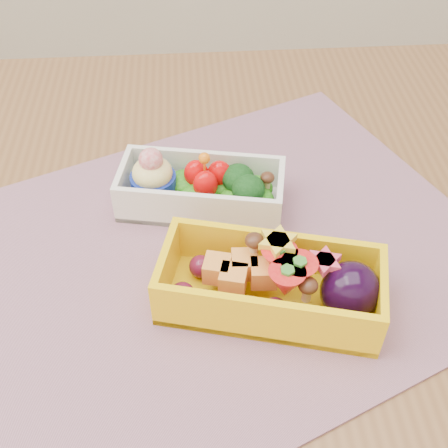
{
  "coord_description": "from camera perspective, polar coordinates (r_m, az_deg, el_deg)",
  "views": [
    {
      "loc": [
        -0.01,
        -0.39,
        1.17
      ],
      "look_at": [
        0.01,
        -0.01,
        0.79
      ],
      "focal_mm": 46.36,
      "sensor_mm": 36.0,
      "label": 1
    }
  ],
  "objects": [
    {
      "name": "table",
      "position": [
        0.65,
        -1.17,
        -8.3
      ],
      "size": [
        1.2,
        0.8,
        0.75
      ],
      "color": "brown",
      "rests_on": "ground"
    },
    {
      "name": "placemat",
      "position": [
        0.57,
        -0.72,
        -3.16
      ],
      "size": [
        0.64,
        0.57,
        0.0
      ],
      "primitive_type": "cube",
      "rotation": [
        0.0,
        0.0,
        0.41
      ],
      "color": "gray",
      "rests_on": "table"
    },
    {
      "name": "bento_white",
      "position": [
        0.6,
        -2.35,
        3.54
      ],
      "size": [
        0.18,
        0.11,
        0.07
      ],
      "rotation": [
        0.0,
        0.0,
        -0.19
      ],
      "color": "white",
      "rests_on": "placemat"
    },
    {
      "name": "bento_yellow",
      "position": [
        0.51,
        5.1,
        -5.9
      ],
      "size": [
        0.21,
        0.13,
        0.07
      ],
      "rotation": [
        0.0,
        0.0,
        -0.25
      ],
      "color": "yellow",
      "rests_on": "placemat"
    }
  ]
}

